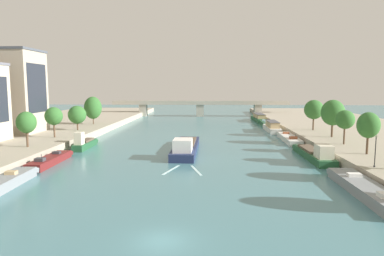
{
  "coord_description": "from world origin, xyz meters",
  "views": [
    {
      "loc": [
        3.54,
        -25.64,
        11.94
      ],
      "look_at": [
        0.0,
        47.45,
        3.16
      ],
      "focal_mm": 32.67,
      "sensor_mm": 36.0,
      "label": 1
    }
  ],
  "objects_px": {
    "moored_boat_right_second": "(366,189)",
    "moored_boat_right_downstream": "(259,118)",
    "moored_boat_left_lone": "(85,143)",
    "tree_right_by_lamp": "(368,125)",
    "moored_boat_right_midway": "(314,154)",
    "tree_left_second": "(93,108)",
    "tree_right_third": "(314,110)",
    "moored_boat_right_end": "(272,127)",
    "tree_left_distant": "(54,116)",
    "barge_midriver": "(186,147)",
    "moored_boat_right_near": "(289,138)",
    "tree_left_third": "(26,123)",
    "moored_boat_left_downstream": "(51,160)",
    "tree_right_end_of_row": "(345,120)",
    "moored_boat_right_far": "(265,124)",
    "lamppost_right_bank": "(375,149)",
    "tree_left_end_of_row": "(77,115)",
    "tree_right_nearest": "(333,113)"
  },
  "relations": [
    {
      "from": "moored_boat_right_near",
      "to": "moored_boat_left_lone",
      "type": "bearing_deg",
      "value": -164.3
    },
    {
      "from": "tree_right_nearest",
      "to": "tree_right_third",
      "type": "relative_size",
      "value": 1.07
    },
    {
      "from": "tree_right_end_of_row",
      "to": "lamppost_right_bank",
      "type": "bearing_deg",
      "value": -99.15
    },
    {
      "from": "moored_boat_left_lone",
      "to": "tree_right_by_lamp",
      "type": "distance_m",
      "value": 49.71
    },
    {
      "from": "barge_midriver",
      "to": "tree_left_second",
      "type": "height_order",
      "value": "tree_left_second"
    },
    {
      "from": "moored_boat_right_downstream",
      "to": "tree_right_end_of_row",
      "type": "bearing_deg",
      "value": -83.24
    },
    {
      "from": "moored_boat_right_second",
      "to": "moored_boat_right_downstream",
      "type": "height_order",
      "value": "moored_boat_right_downstream"
    },
    {
      "from": "tree_left_third",
      "to": "tree_left_second",
      "type": "distance_m",
      "value": 35.76
    },
    {
      "from": "moored_boat_right_downstream",
      "to": "tree_right_by_lamp",
      "type": "height_order",
      "value": "tree_right_by_lamp"
    },
    {
      "from": "moored_boat_right_second",
      "to": "moored_boat_right_downstream",
      "type": "bearing_deg",
      "value": 90.15
    },
    {
      "from": "moored_boat_right_midway",
      "to": "tree_left_second",
      "type": "bearing_deg",
      "value": 143.88
    },
    {
      "from": "moored_boat_left_lone",
      "to": "moored_boat_right_near",
      "type": "bearing_deg",
      "value": 15.7
    },
    {
      "from": "moored_boat_right_downstream",
      "to": "tree_right_by_lamp",
      "type": "distance_m",
      "value": 67.42
    },
    {
      "from": "tree_right_by_lamp",
      "to": "lamppost_right_bank",
      "type": "xyz_separation_m",
      "value": [
        -2.89,
        -8.75,
        -2.13
      ]
    },
    {
      "from": "barge_midriver",
      "to": "tree_right_end_of_row",
      "type": "bearing_deg",
      "value": 0.31
    },
    {
      "from": "tree_left_second",
      "to": "tree_right_third",
      "type": "distance_m",
      "value": 56.8
    },
    {
      "from": "tree_left_third",
      "to": "tree_right_by_lamp",
      "type": "height_order",
      "value": "tree_right_by_lamp"
    },
    {
      "from": "barge_midriver",
      "to": "lamppost_right_bank",
      "type": "relative_size",
      "value": 5.15
    },
    {
      "from": "moored_boat_left_downstream",
      "to": "moored_boat_left_lone",
      "type": "height_order",
      "value": "moored_boat_left_lone"
    },
    {
      "from": "moored_boat_right_second",
      "to": "tree_left_end_of_row",
      "type": "xyz_separation_m",
      "value": [
        -48.21,
        41.69,
        4.67
      ]
    },
    {
      "from": "moored_boat_right_midway",
      "to": "tree_left_distant",
      "type": "height_order",
      "value": "tree_left_distant"
    },
    {
      "from": "moored_boat_right_midway",
      "to": "moored_boat_right_far",
      "type": "xyz_separation_m",
      "value": [
        -0.35,
        48.97,
        -0.24
      ]
    },
    {
      "from": "tree_right_end_of_row",
      "to": "moored_boat_right_end",
      "type": "bearing_deg",
      "value": 103.45
    },
    {
      "from": "moored_boat_left_downstream",
      "to": "moored_boat_left_lone",
      "type": "xyz_separation_m",
      "value": [
        0.55,
        13.41,
        0.43
      ]
    },
    {
      "from": "moored_boat_right_midway",
      "to": "tree_right_end_of_row",
      "type": "height_order",
      "value": "tree_right_end_of_row"
    },
    {
      "from": "moored_boat_right_midway",
      "to": "lamppost_right_bank",
      "type": "relative_size",
      "value": 3.92
    },
    {
      "from": "moored_boat_left_lone",
      "to": "tree_left_distant",
      "type": "relative_size",
      "value": 1.64
    },
    {
      "from": "moored_boat_right_second",
      "to": "tree_left_distant",
      "type": "xyz_separation_m",
      "value": [
        -48.46,
        29.91,
        5.33
      ]
    },
    {
      "from": "moored_boat_left_lone",
      "to": "moored_boat_right_end",
      "type": "distance_m",
      "value": 49.11
    },
    {
      "from": "moored_boat_left_downstream",
      "to": "moored_boat_right_midway",
      "type": "relative_size",
      "value": 0.76
    },
    {
      "from": "tree_left_third",
      "to": "tree_right_by_lamp",
      "type": "relative_size",
      "value": 0.94
    },
    {
      "from": "tree_right_nearest",
      "to": "tree_right_third",
      "type": "distance_m",
      "value": 11.47
    },
    {
      "from": "tree_left_third",
      "to": "moored_boat_right_second",
      "type": "bearing_deg",
      "value": -21.28
    },
    {
      "from": "moored_boat_right_downstream",
      "to": "tree_right_by_lamp",
      "type": "bearing_deg",
      "value": -84.14
    },
    {
      "from": "barge_midriver",
      "to": "moored_boat_right_midway",
      "type": "distance_m",
      "value": 22.09
    },
    {
      "from": "moored_boat_right_downstream",
      "to": "tree_right_third",
      "type": "height_order",
      "value": "tree_right_third"
    },
    {
      "from": "moored_boat_right_midway",
      "to": "tree_left_second",
      "type": "height_order",
      "value": "tree_left_second"
    },
    {
      "from": "tree_left_third",
      "to": "tree_right_nearest",
      "type": "bearing_deg",
      "value": 14.46
    },
    {
      "from": "tree_left_second",
      "to": "tree_right_by_lamp",
      "type": "relative_size",
      "value": 1.17
    },
    {
      "from": "moored_boat_right_midway",
      "to": "tree_left_end_of_row",
      "type": "relative_size",
      "value": 2.82
    },
    {
      "from": "moored_boat_right_end",
      "to": "tree_left_third",
      "type": "xyz_separation_m",
      "value": [
        -47.51,
        -35.77,
        4.68
      ]
    },
    {
      "from": "tree_left_third",
      "to": "tree_right_third",
      "type": "distance_m",
      "value": 61.08
    },
    {
      "from": "moored_boat_right_near",
      "to": "tree_left_end_of_row",
      "type": "height_order",
      "value": "tree_left_end_of_row"
    },
    {
      "from": "moored_boat_right_near",
      "to": "tree_left_third",
      "type": "distance_m",
      "value": 52.63
    },
    {
      "from": "moored_boat_right_far",
      "to": "tree_left_distant",
      "type": "xyz_separation_m",
      "value": [
        -48.07,
        -38.03,
        5.29
      ]
    },
    {
      "from": "moored_boat_left_lone",
      "to": "moored_boat_right_second",
      "type": "distance_m",
      "value": 49.39
    },
    {
      "from": "barge_midriver",
      "to": "moored_boat_left_downstream",
      "type": "xyz_separation_m",
      "value": [
        -20.32,
        -10.38,
        -0.42
      ]
    },
    {
      "from": "moored_boat_right_midway",
      "to": "tree_left_third",
      "type": "xyz_separation_m",
      "value": [
        -48.1,
        -0.22,
        4.93
      ]
    },
    {
      "from": "moored_boat_right_downstream",
      "to": "tree_right_third",
      "type": "distance_m",
      "value": 38.49
    },
    {
      "from": "tree_left_end_of_row",
      "to": "tree_right_third",
      "type": "bearing_deg",
      "value": 2.99
    }
  ]
}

